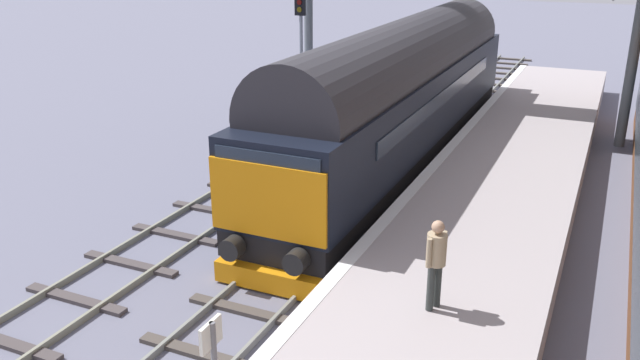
# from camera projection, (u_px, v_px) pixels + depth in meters

# --- Properties ---
(ground_plane) EXTENTS (140.00, 140.00, 0.00)m
(ground_plane) POSITION_uv_depth(u_px,v_px,m) (298.00, 263.00, 15.20)
(ground_plane) COLOR slate
(ground_plane) RESTS_ON ground
(track_main) EXTENTS (2.50, 60.00, 0.15)m
(track_main) POSITION_uv_depth(u_px,v_px,m) (298.00, 261.00, 15.18)
(track_main) COLOR slate
(track_main) RESTS_ON ground
(track_adjacent_west) EXTENTS (2.50, 60.00, 0.15)m
(track_adjacent_west) POSITION_uv_depth(u_px,v_px,m) (175.00, 234.00, 16.50)
(track_adjacent_west) COLOR gray
(track_adjacent_west) RESTS_ON ground
(station_platform) EXTENTS (4.00, 44.00, 1.01)m
(station_platform) POSITION_uv_depth(u_px,v_px,m) (453.00, 275.00, 13.63)
(station_platform) COLOR #A2999C
(station_platform) RESTS_ON ground
(diesel_locomotive) EXTENTS (2.74, 18.13, 4.68)m
(diesel_locomotive) POSITION_uv_depth(u_px,v_px,m) (402.00, 91.00, 20.75)
(diesel_locomotive) COLOR black
(diesel_locomotive) RESTS_ON ground
(signal_post_near) EXTENTS (0.44, 0.22, 5.14)m
(signal_post_near) POSITION_uv_depth(u_px,v_px,m) (301.00, 38.00, 26.13)
(signal_post_near) COLOR gray
(signal_post_near) RESTS_ON ground
(platform_number_sign) EXTENTS (0.10, 0.44, 1.63)m
(platform_number_sign) POSITION_uv_depth(u_px,v_px,m) (213.00, 359.00, 8.24)
(platform_number_sign) COLOR slate
(platform_number_sign) RESTS_ON station_platform
(waiting_passenger) EXTENTS (0.44, 0.48, 1.64)m
(waiting_passenger) POSITION_uv_depth(u_px,v_px,m) (436.00, 257.00, 11.12)
(waiting_passenger) COLOR #323836
(waiting_passenger) RESTS_ON station_platform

